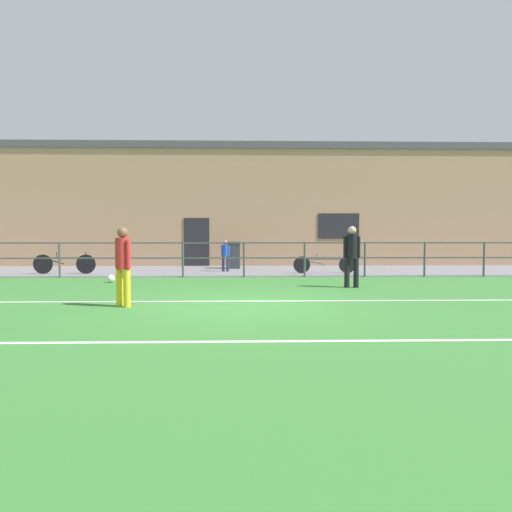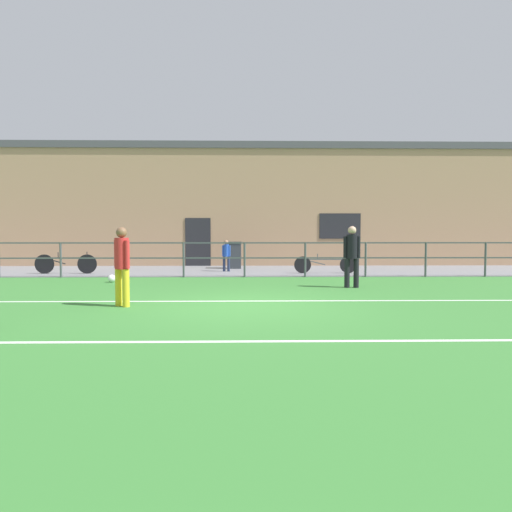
# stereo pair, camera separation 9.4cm
# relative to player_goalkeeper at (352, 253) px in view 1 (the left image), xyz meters

# --- Properties ---
(ground) EXTENTS (60.00, 44.00, 0.04)m
(ground) POSITION_rel_player_goalkeeper_xyz_m (-2.86, -3.04, -0.95)
(ground) COLOR #387A33
(field_line_touchline) EXTENTS (36.00, 0.11, 0.00)m
(field_line_touchline) POSITION_rel_player_goalkeeper_xyz_m (-2.86, -2.38, -0.93)
(field_line_touchline) COLOR white
(field_line_touchline) RESTS_ON ground
(field_line_hash) EXTENTS (36.00, 0.11, 0.00)m
(field_line_hash) POSITION_rel_player_goalkeeper_xyz_m (-2.86, -6.05, -0.93)
(field_line_hash) COLOR white
(field_line_hash) RESTS_ON ground
(pavement_strip) EXTENTS (48.00, 5.00, 0.02)m
(pavement_strip) POSITION_rel_player_goalkeeper_xyz_m (-2.86, 5.46, -0.92)
(pavement_strip) COLOR slate
(pavement_strip) RESTS_ON ground
(perimeter_fence) EXTENTS (36.07, 0.07, 1.15)m
(perimeter_fence) POSITION_rel_player_goalkeeper_xyz_m (-2.86, 2.96, -0.18)
(perimeter_fence) COLOR #474C51
(perimeter_fence) RESTS_ON ground
(clubhouse_facade) EXTENTS (28.00, 2.56, 5.41)m
(clubhouse_facade) POSITION_rel_player_goalkeeper_xyz_m (-2.86, 9.16, 1.79)
(clubhouse_facade) COLOR tan
(clubhouse_facade) RESTS_ON ground
(player_goalkeeper) EXTENTS (0.45, 0.29, 1.63)m
(player_goalkeeper) POSITION_rel_player_goalkeeper_xyz_m (0.00, 0.00, 0.00)
(player_goalkeeper) COLOR black
(player_goalkeeper) RESTS_ON ground
(player_striker) EXTENTS (0.36, 0.30, 1.57)m
(player_striker) POSITION_rel_player_goalkeeper_xyz_m (-5.26, -3.04, -0.04)
(player_striker) COLOR gold
(player_striker) RESTS_ON ground
(soccer_ball_match) EXTENTS (0.23, 0.23, 0.23)m
(soccer_ball_match) POSITION_rel_player_goalkeeper_xyz_m (-6.77, 1.44, -0.82)
(soccer_ball_match) COLOR white
(soccer_ball_match) RESTS_ON ground
(spectator_child) EXTENTS (0.31, 0.20, 1.17)m
(spectator_child) POSITION_rel_player_goalkeeper_xyz_m (-3.56, 5.00, -0.25)
(spectator_child) COLOR #232D4C
(spectator_child) RESTS_ON pavement_strip
(bicycle_parked_0) EXTENTS (2.23, 0.04, 0.71)m
(bicycle_parked_0) POSITION_rel_player_goalkeeper_xyz_m (0.00, 4.16, -0.59)
(bicycle_parked_0) COLOR black
(bicycle_parked_0) RESTS_ON pavement_strip
(bicycle_parked_1) EXTENTS (2.17, 0.04, 0.77)m
(bicycle_parked_1) POSITION_rel_player_goalkeeper_xyz_m (-9.18, 4.16, -0.56)
(bicycle_parked_1) COLOR black
(bicycle_parked_1) RESTS_ON pavement_strip
(trash_bin_0) EXTENTS (0.57, 0.49, 1.08)m
(trash_bin_0) POSITION_rel_player_goalkeeper_xyz_m (-3.30, 6.42, -0.36)
(trash_bin_0) COLOR #33383D
(trash_bin_0) RESTS_ON pavement_strip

